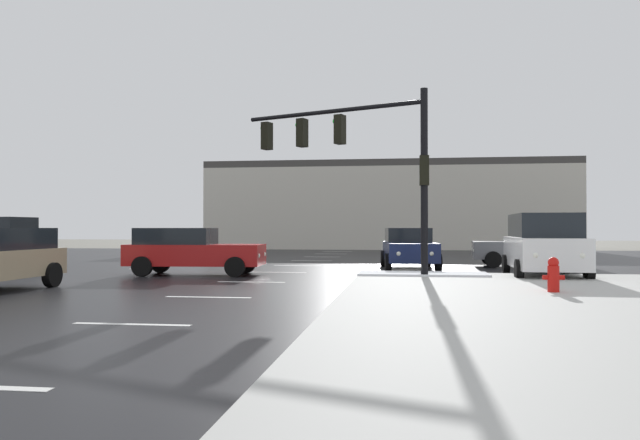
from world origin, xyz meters
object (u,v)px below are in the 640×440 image
fire_hydrant (553,275)px  suv_white (544,244)px  sedan_red (191,250)px  sedan_grey (535,246)px  traffic_signal_mast (359,149)px  sedan_navy (409,247)px

fire_hydrant → suv_white: bearing=79.8°
suv_white → sedan_red: (-11.55, -0.35, -0.24)m
sedan_grey → fire_hydrant: bearing=83.4°
fire_hydrant → traffic_signal_mast: bearing=133.1°
traffic_signal_mast → sedan_grey: size_ratio=1.33×
traffic_signal_mast → suv_white: traffic_signal_mast is taller
suv_white → sedan_grey: size_ratio=1.06×
fire_hydrant → sedan_red: 11.83m
sedan_navy → sedan_grey: 5.34m
sedan_navy → sedan_grey: same height
traffic_signal_mast → fire_hydrant: size_ratio=7.70×
traffic_signal_mast → suv_white: 6.61m
suv_white → sedan_grey: bearing=173.9°
suv_white → sedan_red: 11.55m
sedan_red → sedan_grey: (12.39, 5.84, 0.00)m
suv_white → sedan_grey: suv_white is taller
suv_white → sedan_red: size_ratio=1.06×
suv_white → sedan_navy: suv_white is taller
traffic_signal_mast → sedan_navy: (1.60, 4.50, -3.27)m
traffic_signal_mast → suv_white: size_ratio=1.25×
fire_hydrant → sedan_navy: size_ratio=0.17×
sedan_red → sedan_navy: same height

